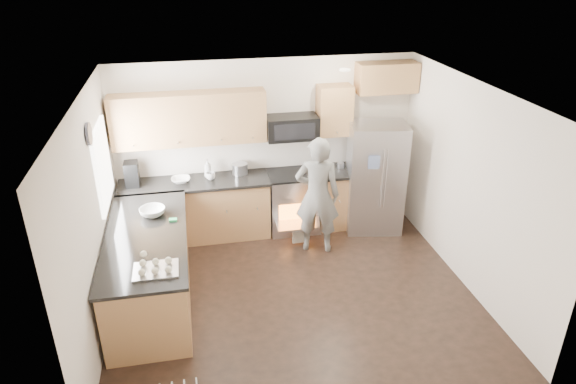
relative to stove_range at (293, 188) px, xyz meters
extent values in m
plane|color=black|center=(-0.35, -1.69, -0.68)|extent=(4.50, 4.50, 0.00)
cube|color=white|center=(-0.35, 0.31, 0.62)|extent=(4.50, 0.04, 2.60)
cube|color=white|center=(-0.35, -3.69, 0.62)|extent=(4.50, 0.04, 2.60)
cube|color=white|center=(-2.60, -1.69, 0.62)|extent=(0.04, 4.00, 2.60)
cube|color=white|center=(1.90, -1.69, 0.62)|extent=(0.04, 4.00, 2.60)
cube|color=white|center=(-0.35, -1.69, 1.92)|extent=(4.50, 4.00, 0.04)
cube|color=white|center=(-2.58, -0.69, 0.87)|extent=(0.04, 1.00, 1.00)
cylinder|color=#F6E7C5|center=(0.55, -0.59, 1.91)|extent=(0.14, 0.14, 0.02)
cylinder|color=#474754|center=(-2.57, -1.24, 1.47)|extent=(0.03, 0.26, 0.26)
cube|color=#AA7444|center=(-1.48, 0.01, -0.24)|extent=(2.15, 0.60, 0.87)
cube|color=black|center=(-1.48, 0.00, 0.23)|extent=(2.19, 0.64, 0.04)
cube|color=#AA7444|center=(0.65, 0.01, -0.24)|extent=(0.50, 0.60, 0.87)
cube|color=black|center=(0.65, 0.00, 0.23)|extent=(0.54, 0.64, 0.04)
cube|color=#AA7444|center=(-1.47, 0.14, 1.15)|extent=(2.16, 0.33, 0.74)
cube|color=#AA7444|center=(0.65, 0.14, 1.15)|extent=(0.50, 0.33, 0.74)
cube|color=#AA7444|center=(1.43, 0.14, 1.60)|extent=(0.90, 0.33, 0.44)
imported|color=white|center=(-1.67, 0.02, 0.28)|extent=(0.27, 0.27, 0.07)
imported|color=silver|center=(-1.26, 0.13, 0.39)|extent=(0.11, 0.11, 0.28)
imported|color=silver|center=(-1.23, 0.03, 0.30)|extent=(0.14, 0.14, 0.11)
cylinder|color=#B7B7BC|center=(-0.79, 0.16, 0.33)|extent=(0.24, 0.24, 0.16)
cube|color=black|center=(-2.33, 0.03, 0.43)|extent=(0.19, 0.23, 0.36)
cylinder|color=#B7B7BC|center=(0.76, 0.07, 0.29)|extent=(0.11, 0.11, 0.08)
cube|color=#AA7444|center=(-2.10, -1.44, -0.24)|extent=(0.90, 2.30, 0.87)
cube|color=black|center=(-2.10, -1.44, 0.23)|extent=(0.96, 2.36, 0.04)
imported|color=silver|center=(-2.03, -0.96, 0.30)|extent=(0.32, 0.32, 0.10)
cube|color=#38C66A|center=(-1.78, -1.16, 0.26)|extent=(0.10, 0.07, 0.03)
cube|color=#B7B7BC|center=(-1.95, -2.24, 0.30)|extent=(0.47, 0.36, 0.10)
cube|color=#B7B7BC|center=(0.00, -0.01, -0.23)|extent=(0.76, 0.62, 0.90)
cube|color=black|center=(0.00, -0.01, 0.24)|extent=(0.76, 0.60, 0.03)
cube|color=orange|center=(0.00, -0.33, -0.28)|extent=(0.56, 0.02, 0.34)
cube|color=#B7B7BC|center=(0.00, -0.49, -0.36)|extent=(0.70, 0.34, 0.03)
cube|color=silver|center=(0.00, -0.54, -0.50)|extent=(0.24, 0.03, 0.28)
cube|color=black|center=(0.00, 0.11, 0.94)|extent=(0.76, 0.40, 0.34)
cube|color=#B7B7BC|center=(1.23, -0.22, 0.17)|extent=(0.93, 0.78, 1.69)
cylinder|color=#B7B7BC|center=(1.20, -0.56, 0.29)|extent=(0.02, 0.02, 0.92)
cylinder|color=#B7B7BC|center=(1.26, -0.56, 0.29)|extent=(0.02, 0.02, 0.92)
cube|color=pink|center=(1.41, -0.55, 0.11)|extent=(0.22, 0.04, 0.28)
cube|color=#7E95C9|center=(1.06, -0.55, 0.57)|extent=(0.16, 0.03, 0.20)
imported|color=slate|center=(0.20, -0.68, 0.19)|extent=(0.72, 0.57, 1.72)
camera|label=1|loc=(-1.48, -6.95, 3.33)|focal=32.00mm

